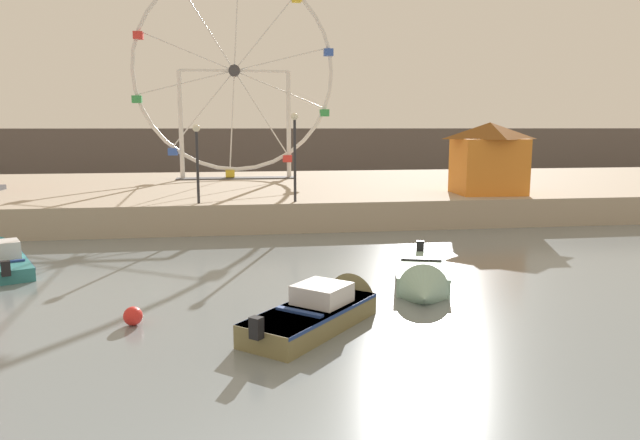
{
  "coord_description": "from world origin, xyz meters",
  "views": [
    {
      "loc": [
        -1.47,
        -6.28,
        4.54
      ],
      "look_at": [
        1.4,
        12.77,
        1.46
      ],
      "focal_mm": 32.74,
      "sensor_mm": 36.0,
      "label": 1
    }
  ],
  "objects_px": {
    "motorboat_seafoam": "(422,279)",
    "promenade_lamp_near": "(197,151)",
    "motorboat_olive_wood": "(330,307)",
    "ferris_wheel_white_frame": "(234,74)",
    "mooring_buoy_orange": "(133,316)",
    "promenade_lamp_far": "(295,144)",
    "carnival_booth_orange_canopy": "(489,157)"
  },
  "relations": [
    {
      "from": "motorboat_olive_wood",
      "to": "promenade_lamp_near",
      "type": "xyz_separation_m",
      "value": [
        -3.67,
        12.13,
        3.22
      ]
    },
    {
      "from": "mooring_buoy_orange",
      "to": "motorboat_seafoam",
      "type": "bearing_deg",
      "value": 14.48
    },
    {
      "from": "carnival_booth_orange_canopy",
      "to": "motorboat_seafoam",
      "type": "bearing_deg",
      "value": -119.06
    },
    {
      "from": "motorboat_olive_wood",
      "to": "carnival_booth_orange_canopy",
      "type": "height_order",
      "value": "carnival_booth_orange_canopy"
    },
    {
      "from": "motorboat_seafoam",
      "to": "mooring_buoy_orange",
      "type": "bearing_deg",
      "value": -58.78
    },
    {
      "from": "motorboat_seafoam",
      "to": "carnival_booth_orange_canopy",
      "type": "xyz_separation_m",
      "value": [
        7.1,
        11.5,
        2.81
      ]
    },
    {
      "from": "motorboat_olive_wood",
      "to": "mooring_buoy_orange",
      "type": "distance_m",
      "value": 4.58
    },
    {
      "from": "motorboat_seafoam",
      "to": "promenade_lamp_far",
      "type": "bearing_deg",
      "value": -148.74
    },
    {
      "from": "motorboat_seafoam",
      "to": "carnival_booth_orange_canopy",
      "type": "bearing_deg",
      "value": 165.04
    },
    {
      "from": "ferris_wheel_white_frame",
      "to": "promenade_lamp_near",
      "type": "distance_m",
      "value": 12.71
    },
    {
      "from": "promenade_lamp_near",
      "to": "promenade_lamp_far",
      "type": "distance_m",
      "value": 4.16
    },
    {
      "from": "motorboat_olive_wood",
      "to": "mooring_buoy_orange",
      "type": "relative_size",
      "value": 10.03
    },
    {
      "from": "mooring_buoy_orange",
      "to": "carnival_booth_orange_canopy",
      "type": "bearing_deg",
      "value": 42.48
    },
    {
      "from": "motorboat_seafoam",
      "to": "carnival_booth_orange_canopy",
      "type": "height_order",
      "value": "carnival_booth_orange_canopy"
    },
    {
      "from": "motorboat_seafoam",
      "to": "promenade_lamp_near",
      "type": "relative_size",
      "value": 1.42
    },
    {
      "from": "carnival_booth_orange_canopy",
      "to": "mooring_buoy_orange",
      "type": "bearing_deg",
      "value": -134.88
    },
    {
      "from": "motorboat_seafoam",
      "to": "promenade_lamp_far",
      "type": "distance_m",
      "value": 10.76
    },
    {
      "from": "motorboat_seafoam",
      "to": "motorboat_olive_wood",
      "type": "distance_m",
      "value": 3.78
    },
    {
      "from": "motorboat_seafoam",
      "to": "motorboat_olive_wood",
      "type": "bearing_deg",
      "value": -36.55
    },
    {
      "from": "ferris_wheel_white_frame",
      "to": "mooring_buoy_orange",
      "type": "bearing_deg",
      "value": -96.3
    },
    {
      "from": "motorboat_olive_wood",
      "to": "promenade_lamp_far",
      "type": "height_order",
      "value": "promenade_lamp_far"
    },
    {
      "from": "motorboat_seafoam",
      "to": "ferris_wheel_white_frame",
      "type": "xyz_separation_m",
      "value": [
        -4.98,
        21.74,
        7.45
      ]
    },
    {
      "from": "mooring_buoy_orange",
      "to": "ferris_wheel_white_frame",
      "type": "bearing_deg",
      "value": 83.7
    },
    {
      "from": "carnival_booth_orange_canopy",
      "to": "promenade_lamp_near",
      "type": "relative_size",
      "value": 1.06
    },
    {
      "from": "ferris_wheel_white_frame",
      "to": "promenade_lamp_far",
      "type": "relative_size",
      "value": 3.34
    },
    {
      "from": "mooring_buoy_orange",
      "to": "motorboat_olive_wood",
      "type": "bearing_deg",
      "value": -3.74
    },
    {
      "from": "promenade_lamp_far",
      "to": "mooring_buoy_orange",
      "type": "xyz_separation_m",
      "value": [
        -5.05,
        -11.8,
        -3.6
      ]
    },
    {
      "from": "ferris_wheel_white_frame",
      "to": "promenade_lamp_far",
      "type": "bearing_deg",
      "value": -78.45
    },
    {
      "from": "ferris_wheel_white_frame",
      "to": "promenade_lamp_near",
      "type": "xyz_separation_m",
      "value": [
        -1.72,
        -11.87,
        -4.2
      ]
    },
    {
      "from": "promenade_lamp_near",
      "to": "mooring_buoy_orange",
      "type": "distance_m",
      "value": 12.32
    },
    {
      "from": "mooring_buoy_orange",
      "to": "promenade_lamp_near",
      "type": "bearing_deg",
      "value": 85.67
    },
    {
      "from": "carnival_booth_orange_canopy",
      "to": "promenade_lamp_far",
      "type": "bearing_deg",
      "value": -167.61
    }
  ]
}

